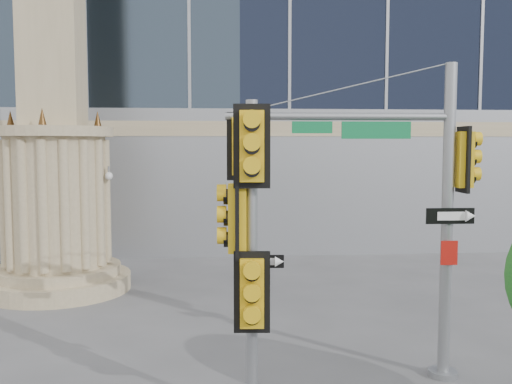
{
  "coord_description": "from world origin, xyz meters",
  "views": [
    {
      "loc": [
        -1.41,
        -9.02,
        4.54
      ],
      "look_at": [
        -0.42,
        2.0,
        3.63
      ],
      "focal_mm": 40.0,
      "sensor_mm": 36.0,
      "label": 1
    }
  ],
  "objects": [
    {
      "name": "monument",
      "position": [
        -6.0,
        9.0,
        5.52
      ],
      "size": [
        4.4,
        4.4,
        16.6
      ],
      "color": "tan",
      "rests_on": "ground"
    },
    {
      "name": "main_signal_pole",
      "position": [
        2.13,
        1.53,
        3.78
      ],
      "size": [
        4.73,
        0.58,
        6.09
      ],
      "rotation": [
        0.0,
        0.0,
        -0.03
      ],
      "color": "slate",
      "rests_on": "ground"
    },
    {
      "name": "secondary_signal_pole",
      "position": [
        -0.73,
        -0.04,
        3.09
      ],
      "size": [
        0.91,
        0.72,
        5.26
      ],
      "rotation": [
        0.0,
        0.0,
        -0.07
      ],
      "color": "slate",
      "rests_on": "ground"
    }
  ]
}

